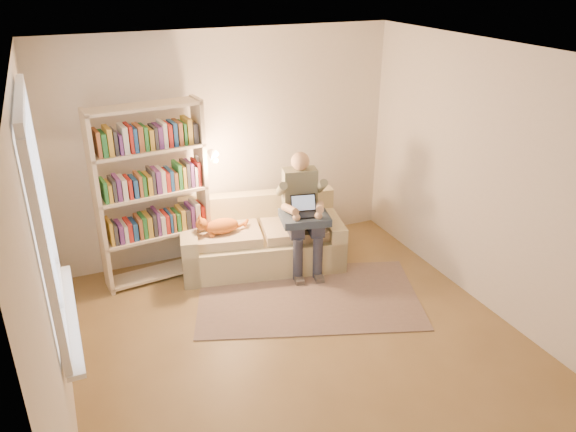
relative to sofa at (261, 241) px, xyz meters
name	(u,v)px	position (x,y,z in m)	size (l,w,h in m)	color
floor	(309,353)	(-0.20, -1.74, -0.28)	(4.50, 4.50, 0.00)	olive
ceiling	(314,59)	(-0.20, -1.74, 2.32)	(4.00, 4.50, 0.02)	white
wall_left	(47,273)	(-2.20, -1.74, 1.02)	(0.02, 4.50, 2.60)	silver
wall_right	(504,188)	(1.80, -1.74, 1.02)	(0.02, 4.50, 2.60)	silver
wall_back	(227,147)	(-0.20, 0.51, 1.02)	(4.00, 0.02, 2.60)	silver
wall_front	(515,410)	(-0.20, -3.99, 1.02)	(4.00, 0.02, 2.60)	silver
window	(52,250)	(-2.15, -1.54, 1.09)	(0.12, 1.52, 1.69)	white
sofa	(261,241)	(0.00, 0.00, 0.00)	(1.95, 1.18, 0.77)	beige
person	(302,206)	(0.41, -0.23, 0.47)	(0.48, 0.66, 1.34)	slate
cat	(223,225)	(-0.45, -0.02, 0.30)	(0.59, 0.27, 0.21)	orange
blanket	(302,218)	(0.35, -0.35, 0.39)	(0.52, 0.42, 0.08)	#2C3B4E
laptop	(302,209)	(0.36, -0.34, 0.48)	(0.33, 0.30, 0.24)	black
bookshelf	(152,186)	(-1.15, 0.16, 0.80)	(1.33, 0.42, 1.96)	beige
rug	(308,297)	(0.19, -0.90, -0.27)	(2.30, 1.36, 0.01)	#816C5E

